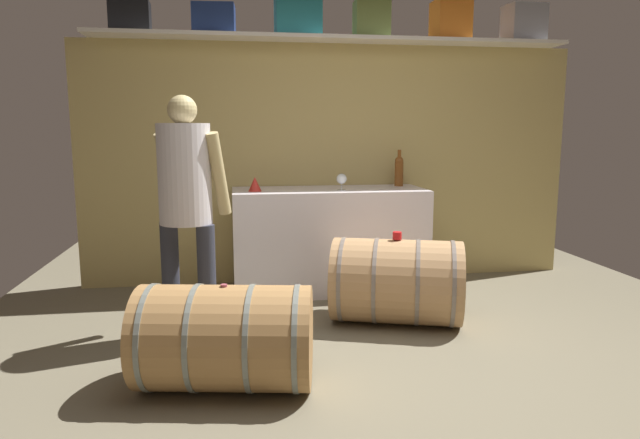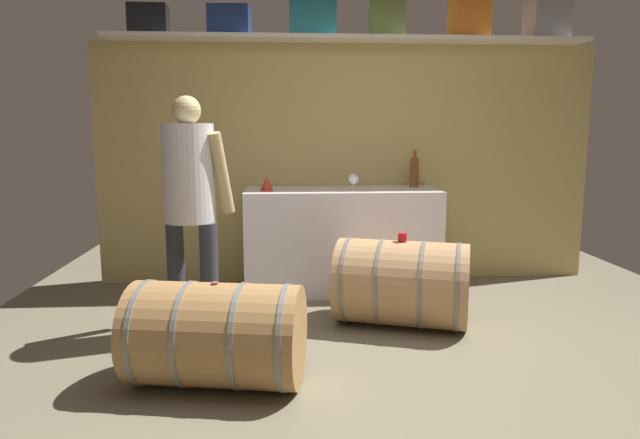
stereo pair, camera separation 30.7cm
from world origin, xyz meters
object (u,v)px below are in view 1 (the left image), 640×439
(toolcase_teal, at_px, (298,17))
(tasting_cup, at_px, (397,236))
(wine_glass, at_px, (342,179))
(wine_barrel_near, at_px, (397,281))
(wine_barrel_far, at_px, (225,337))
(winemaker_pouring, at_px, (186,192))
(toolcase_orange, at_px, (450,21))
(toolcase_navy, at_px, (214,20))
(toolcase_black, at_px, (130,17))
(toolcase_grey, at_px, (524,24))
(wine_bottle_amber, at_px, (399,170))
(red_funnel, at_px, (255,184))
(toolcase_olive, at_px, (371,20))
(work_cabinet, at_px, (329,240))

(toolcase_teal, relative_size, tasting_cup, 6.02)
(wine_glass, xyz_separation_m, wine_barrel_near, (0.25, -0.83, -0.67))
(toolcase_teal, relative_size, wine_barrel_far, 0.39)
(winemaker_pouring, bearing_deg, wine_barrel_near, 34.58)
(winemaker_pouring, bearing_deg, wine_glass, 68.39)
(toolcase_teal, relative_size, toolcase_orange, 1.14)
(toolcase_navy, xyz_separation_m, wine_barrel_near, (1.29, -1.18, -2.00))
(wine_barrel_near, bearing_deg, toolcase_orange, 74.08)
(toolcase_navy, bearing_deg, toolcase_black, -176.36)
(toolcase_teal, xyz_separation_m, wine_barrel_far, (-0.64, -2.07, -2.06))
(toolcase_navy, bearing_deg, wine_glass, -14.96)
(toolcase_navy, distance_m, toolcase_orange, 2.08)
(toolcase_grey, xyz_separation_m, wine_bottle_amber, (-1.17, -0.07, -1.32))
(toolcase_navy, height_order, toolcase_orange, toolcase_orange)
(toolcase_navy, bearing_deg, tasting_cup, -38.96)
(toolcase_black, height_order, toolcase_teal, toolcase_teal)
(toolcase_black, bearing_deg, toolcase_grey, -1.55)
(red_funnel, bearing_deg, toolcase_orange, 10.43)
(toolcase_black, height_order, wine_glass, toolcase_black)
(red_funnel, bearing_deg, wine_bottle_amber, 11.02)
(toolcase_teal, bearing_deg, wine_barrel_near, -65.58)
(toolcase_navy, relative_size, wine_glass, 2.47)
(wine_glass, relative_size, red_funnel, 1.17)
(toolcase_teal, distance_m, toolcase_grey, 2.07)
(toolcase_olive, xyz_separation_m, tasting_cup, (-0.08, -1.18, -1.70))
(wine_barrel_near, bearing_deg, toolcase_grey, 56.33)
(toolcase_orange, xyz_separation_m, work_cabinet, (-1.14, -0.24, -1.92))
(tasting_cup, bearing_deg, toolcase_olive, 86.32)
(red_funnel, relative_size, wine_barrel_near, 0.11)
(wine_bottle_amber, relative_size, wine_glass, 2.33)
(toolcase_navy, height_order, tasting_cup, toolcase_navy)
(toolcase_olive, bearing_deg, red_funnel, -160.52)
(toolcase_black, xyz_separation_m, toolcase_teal, (1.39, 0.00, 0.04))
(toolcase_olive, relative_size, tasting_cup, 4.92)
(toolcase_navy, height_order, toolcase_teal, toolcase_teal)
(work_cabinet, relative_size, wine_barrel_far, 1.64)
(toolcase_teal, bearing_deg, wine_bottle_amber, -6.15)
(toolcase_olive, distance_m, toolcase_orange, 0.73)
(tasting_cup, bearing_deg, wine_bottle_amber, 73.21)
(toolcase_navy, distance_m, wine_barrel_far, 2.90)
(toolcase_teal, distance_m, wine_glass, 1.45)
(toolcase_navy, xyz_separation_m, wine_glass, (1.03, -0.35, -1.33))
(winemaker_pouring, bearing_deg, toolcase_navy, 113.33)
(wine_barrel_near, bearing_deg, wine_barrel_far, -125.61)
(toolcase_grey, height_order, tasting_cup, toolcase_grey)
(work_cabinet, bearing_deg, toolcase_grey, 7.29)
(toolcase_navy, distance_m, red_funnel, 1.43)
(toolcase_grey, bearing_deg, tasting_cup, -144.28)
(work_cabinet, distance_m, wine_glass, 0.56)
(toolcase_olive, xyz_separation_m, winemaker_pouring, (-1.54, -1.26, -1.36))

